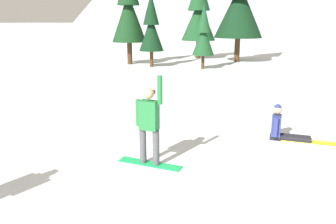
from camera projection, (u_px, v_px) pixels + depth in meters
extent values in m
cube|color=#19B259|center=(150.00, 164.00, 7.56)|extent=(1.48, 0.32, 0.02)
cylinder|color=#4C4C51|center=(143.00, 146.00, 7.51)|extent=(0.15, 0.15, 0.79)
cylinder|color=#4C4C51|center=(156.00, 148.00, 7.39)|extent=(0.15, 0.15, 0.79)
cube|color=#237238|center=(149.00, 115.00, 7.26)|extent=(0.41, 0.25, 0.64)
cylinder|color=#237238|center=(138.00, 113.00, 7.35)|extent=(0.11, 0.11, 0.58)
cylinder|color=#237238|center=(160.00, 90.00, 7.02)|extent=(0.11, 0.11, 0.60)
sphere|color=tan|center=(149.00, 93.00, 7.14)|extent=(0.24, 0.24, 0.24)
cube|color=black|center=(152.00, 92.00, 7.26)|extent=(0.17, 0.04, 0.08)
cube|color=black|center=(275.00, 137.00, 9.20)|extent=(0.31, 0.39, 0.10)
cylinder|color=black|center=(295.00, 137.00, 9.13)|extent=(0.81, 0.22, 0.14)
cylinder|color=black|center=(295.00, 139.00, 8.95)|extent=(0.81, 0.22, 0.14)
cube|color=yellow|center=(311.00, 142.00, 8.93)|extent=(1.52, 0.43, 0.02)
cube|color=navy|center=(276.00, 125.00, 9.11)|extent=(0.28, 0.42, 0.55)
cylinder|color=navy|center=(277.00, 122.00, 9.35)|extent=(0.11, 0.11, 0.52)
cylinder|color=navy|center=(276.00, 128.00, 8.87)|extent=(0.11, 0.11, 0.52)
sphere|color=tan|center=(278.00, 110.00, 9.00)|extent=(0.24, 0.24, 0.24)
sphere|color=navy|center=(278.00, 108.00, 8.99)|extent=(0.20, 0.20, 0.20)
cylinder|color=#472D19|center=(198.00, 49.00, 28.44)|extent=(0.34, 0.34, 1.51)
cone|color=#194723|center=(199.00, 20.00, 27.82)|extent=(2.82, 2.82, 3.21)
cylinder|color=#472D19|center=(237.00, 50.00, 26.14)|extent=(0.42, 0.42, 1.84)
cone|color=black|center=(239.00, 11.00, 25.39)|extent=(3.65, 3.65, 3.91)
cylinder|color=#472D19|center=(203.00, 62.00, 22.40)|extent=(0.21, 0.21, 0.91)
cone|color=#194723|center=(203.00, 40.00, 22.03)|extent=(1.44, 1.44, 1.94)
cone|color=#194723|center=(204.00, 18.00, 21.68)|extent=(0.94, 0.94, 1.78)
cylinder|color=#472D19|center=(152.00, 59.00, 23.40)|extent=(0.25, 0.25, 1.10)
cone|color=black|center=(151.00, 33.00, 22.95)|extent=(1.68, 1.68, 2.33)
cone|color=black|center=(151.00, 8.00, 22.53)|extent=(1.09, 1.09, 2.14)
cylinder|color=#472D19|center=(130.00, 53.00, 24.77)|extent=(0.37, 0.37, 1.61)
cone|color=#143819|center=(129.00, 17.00, 24.11)|extent=(2.46, 2.46, 3.42)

